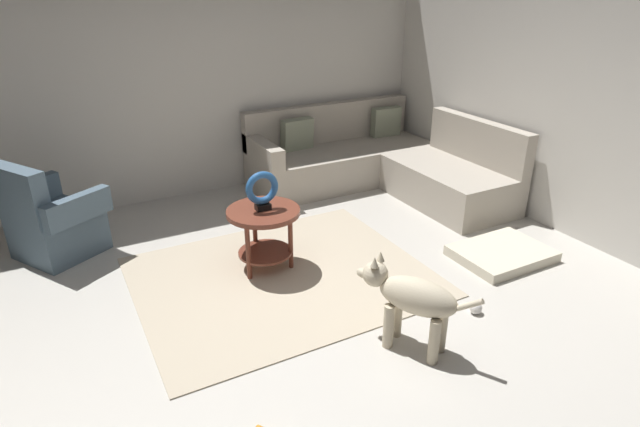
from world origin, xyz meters
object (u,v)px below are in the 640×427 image
(side_table, at_px, (264,223))
(dog, at_px, (411,298))
(armchair, at_px, (51,222))
(torus_sculpture, at_px, (262,190))
(sectional_couch, at_px, (379,164))
(dog_toy_ball, at_px, (476,308))
(dog_bed_mat, at_px, (502,254))

(side_table, height_order, dog, dog)
(armchair, bearing_deg, torus_sculpture, 23.40)
(sectional_couch, xyz_separation_m, torus_sculpture, (-1.89, -1.12, 0.42))
(sectional_couch, distance_m, dog_toy_ball, 2.60)
(side_table, xyz_separation_m, torus_sculpture, (-0.00, 0.00, 0.29))
(sectional_couch, relative_size, dog_bed_mat, 2.81)
(torus_sculpture, xyz_separation_m, dog_bed_mat, (1.89, -0.83, -0.67))
(torus_sculpture, distance_m, dog_bed_mat, 2.17)
(sectional_couch, distance_m, dog_bed_mat, 1.96)
(sectional_couch, height_order, dog_toy_ball, sectional_couch)
(side_table, distance_m, dog_bed_mat, 2.09)
(side_table, bearing_deg, torus_sculpture, 180.00)
(side_table, xyz_separation_m, dog_toy_ball, (1.09, -1.34, -0.37))
(armchair, height_order, dog_bed_mat, armchair)
(sectional_couch, height_order, side_table, sectional_couch)
(torus_sculpture, bearing_deg, sectional_couch, 30.50)
(side_table, distance_m, torus_sculpture, 0.29)
(sectional_couch, xyz_separation_m, dog, (-1.47, -2.52, 0.09))
(sectional_couch, bearing_deg, dog_bed_mat, -90.16)
(sectional_couch, height_order, dog, sectional_couch)
(dog, bearing_deg, armchair, 97.86)
(dog_bed_mat, height_order, dog_toy_ball, same)
(torus_sculpture, distance_m, dog, 1.51)
(dog_bed_mat, bearing_deg, torus_sculpture, 156.36)
(side_table, xyz_separation_m, dog, (0.43, -1.41, -0.04))
(dog_bed_mat, relative_size, dog, 1.06)
(armchair, distance_m, dog_toy_ball, 3.59)
(armchair, bearing_deg, dog_bed_mat, 29.46)
(torus_sculpture, bearing_deg, dog_toy_ball, -50.87)
(dog_bed_mat, bearing_deg, dog, -158.31)
(armchair, relative_size, dog, 1.31)
(side_table, height_order, dog_toy_ball, side_table)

